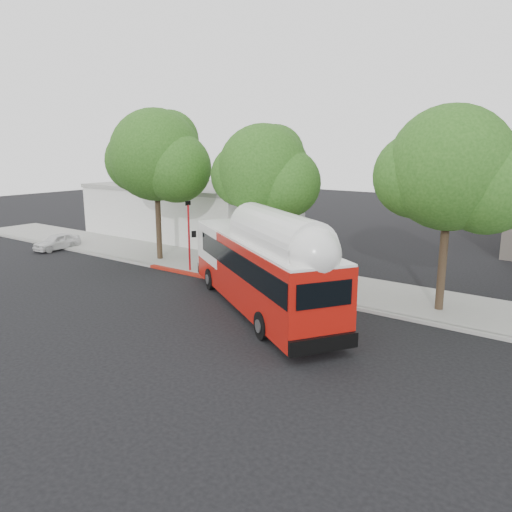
{
  "coord_description": "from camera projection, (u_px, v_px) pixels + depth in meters",
  "views": [
    {
      "loc": [
        15.12,
        -16.58,
        7.43
      ],
      "look_at": [
        0.72,
        3.0,
        2.03
      ],
      "focal_mm": 35.0,
      "sensor_mm": 36.0,
      "label": 1
    }
  ],
  "objects": [
    {
      "name": "street_tree_left",
      "position": [
        162.0,
        159.0,
        31.27
      ],
      "size": [
        6.67,
        5.8,
        9.74
      ],
      "color": "#2D2116",
      "rests_on": "ground"
    },
    {
      "name": "curb_strip",
      "position": [
        255.0,
        287.0,
        26.44
      ],
      "size": [
        60.0,
        0.3,
        0.15
      ],
      "primitive_type": "cube",
      "color": "gray",
      "rests_on": "ground"
    },
    {
      "name": "signal_pole",
      "position": [
        189.0,
        236.0,
        29.28
      ],
      "size": [
        0.12,
        0.41,
        4.28
      ],
      "color": "red",
      "rests_on": "ground"
    },
    {
      "name": "street_tree_right",
      "position": [
        461.0,
        174.0,
        21.18
      ],
      "size": [
        6.21,
        5.4,
        9.18
      ],
      "color": "#2D2116",
      "rests_on": "ground"
    },
    {
      "name": "parked_car",
      "position": [
        57.0,
        242.0,
        36.22
      ],
      "size": [
        3.5,
        1.59,
        1.17
      ],
      "primitive_type": "imported",
      "rotation": [
        0.0,
        0.0,
        0.06
      ],
      "color": "silver",
      "rests_on": "ground"
    },
    {
      "name": "transit_bus",
      "position": [
        260.0,
        272.0,
        22.66
      ],
      "size": [
        12.27,
        9.01,
        3.89
      ],
      "rotation": [
        0.0,
        0.0,
        -0.57
      ],
      "color": "#AE130C",
      "rests_on": "ground"
    },
    {
      "name": "red_curb_segment",
      "position": [
        213.0,
        278.0,
        28.18
      ],
      "size": [
        10.0,
        0.32,
        0.16
      ],
      "primitive_type": "cube",
      "color": "maroon",
      "rests_on": "ground"
    },
    {
      "name": "street_tree_mid",
      "position": [
        270.0,
        174.0,
        27.22
      ],
      "size": [
        5.75,
        5.0,
        8.62
      ],
      "color": "#2D2116",
      "rests_on": "ground"
    },
    {
      "name": "low_commercial_bldg",
      "position": [
        193.0,
        209.0,
        42.03
      ],
      "size": [
        16.2,
        10.2,
        4.25
      ],
      "color": "silver",
      "rests_on": "ground"
    },
    {
      "name": "ground",
      "position": [
        206.0,
        307.0,
        23.39
      ],
      "size": [
        120.0,
        120.0,
        0.0
      ],
      "primitive_type": "plane",
      "color": "black",
      "rests_on": "ground"
    },
    {
      "name": "sidewalk",
      "position": [
        282.0,
        277.0,
        28.49
      ],
      "size": [
        60.0,
        5.0,
        0.15
      ],
      "primitive_type": "cube",
      "color": "gray",
      "rests_on": "ground"
    }
  ]
}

